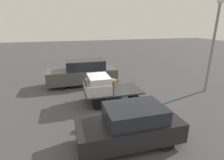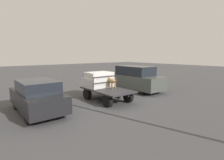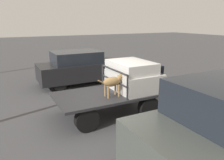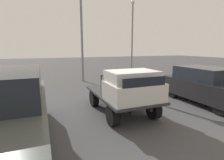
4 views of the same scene
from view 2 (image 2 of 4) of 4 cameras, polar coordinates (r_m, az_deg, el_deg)
The scene contains 7 objects.
ground_plane at distance 10.87m, azimuth -1.60°, elevation -6.79°, with size 80.00×80.00×0.00m, color #474749.
flatbed_truck at distance 10.74m, azimuth -1.61°, elevation -4.01°, with size 3.42×1.87×0.75m.
truck_cab at distance 11.37m, azimuth -4.48°, elevation 0.07°, with size 1.39×1.75×0.97m.
truck_headboard at distance 10.77m, azimuth -2.28°, elevation -0.09°, with size 0.04×1.75×0.77m.
dog at distance 10.84m, azimuth -0.18°, elevation -0.26°, with size 0.95×0.30×0.74m.
parked_sedan at distance 9.31m, azimuth -23.20°, elevation -4.94°, with size 4.06×1.76×1.61m.
parked_pickup_far at distance 14.07m, azimuth 6.94°, elevation 0.58°, with size 5.23×1.87×1.93m.
Camera 2 is at (-8.36, 6.33, 2.84)m, focal length 28.00 mm.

